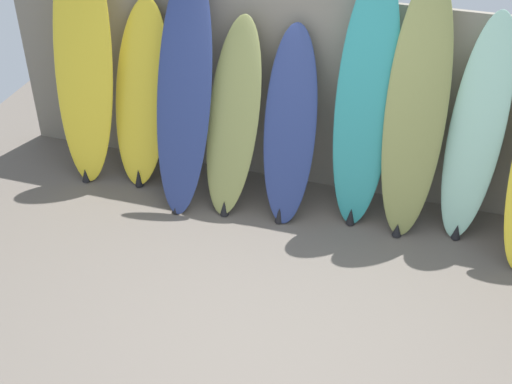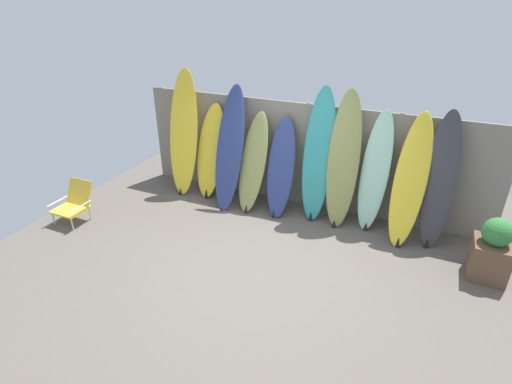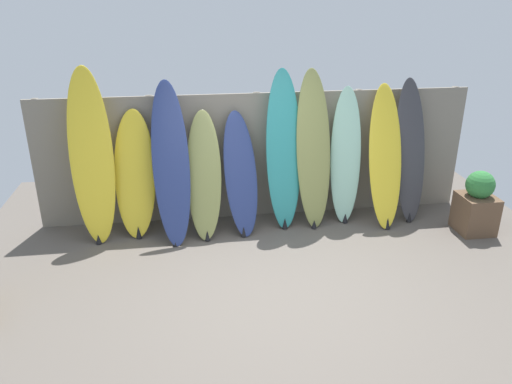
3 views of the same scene
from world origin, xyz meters
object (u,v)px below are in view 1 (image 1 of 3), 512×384
object	(u,v)px
surfboard_yellow_0	(83,62)
surfboard_navy_2	(184,94)
surfboard_navy_4	(290,128)
surfboard_olive_6	(416,114)
surfboard_yellow_1	(142,96)
surfboard_olive_3	(233,119)
surfboard_teal_5	(365,106)
surfboard_seafoam_7	(476,134)

from	to	relation	value
surfboard_yellow_0	surfboard_navy_2	world-z (taller)	surfboard_yellow_0
surfboard_navy_4	surfboard_olive_6	world-z (taller)	surfboard_olive_6
surfboard_yellow_1	surfboard_olive_3	size ratio (longest dim) A/B	1.01
surfboard_yellow_1	surfboard_teal_5	bearing A→B (deg)	-0.79
surfboard_yellow_1	surfboard_seafoam_7	distance (m)	2.88
surfboard_olive_3	surfboard_seafoam_7	bearing A→B (deg)	4.36
surfboard_yellow_0	surfboard_yellow_1	distance (m)	0.59
surfboard_navy_2	surfboard_teal_5	world-z (taller)	surfboard_teal_5
surfboard_yellow_1	surfboard_seafoam_7	xyz separation A→B (m)	(2.88, 0.02, 0.11)
surfboard_yellow_0	surfboard_teal_5	world-z (taller)	surfboard_yellow_0
surfboard_olive_3	surfboard_seafoam_7	xyz separation A→B (m)	(1.97, 0.15, 0.12)
surfboard_navy_2	surfboard_seafoam_7	size ratio (longest dim) A/B	1.08
surfboard_navy_4	surfboard_seafoam_7	world-z (taller)	surfboard_seafoam_7
surfboard_teal_5	surfboard_seafoam_7	xyz separation A→B (m)	(0.89, 0.05, -0.13)
surfboard_yellow_0	surfboard_navy_4	distance (m)	1.93
surfboard_olive_3	surfboard_olive_6	world-z (taller)	surfboard_olive_6
surfboard_navy_2	surfboard_olive_3	bearing A→B (deg)	5.53
surfboard_yellow_0	surfboard_seafoam_7	world-z (taller)	surfboard_yellow_0
surfboard_teal_5	surfboard_olive_6	world-z (taller)	surfboard_teal_5
surfboard_yellow_0	surfboard_navy_4	size ratio (longest dim) A/B	1.39
surfboard_navy_2	surfboard_olive_6	size ratio (longest dim) A/B	0.95
surfboard_yellow_0	surfboard_navy_4	xyz separation A→B (m)	(1.90, -0.04, -0.32)
surfboard_yellow_1	surfboard_navy_4	xyz separation A→B (m)	(1.39, -0.10, -0.03)
surfboard_seafoam_7	surfboard_yellow_0	bearing A→B (deg)	-178.80
surfboard_yellow_1	surfboard_yellow_0	bearing A→B (deg)	-174.10
surfboard_yellow_0	surfboard_yellow_1	size ratio (longest dim) A/B	1.34
surfboard_yellow_0	surfboard_teal_5	size ratio (longest dim) A/B	1.04
surfboard_navy_2	surfboard_olive_6	world-z (taller)	surfboard_olive_6
surfboard_yellow_1	surfboard_olive_6	distance (m)	2.41
surfboard_navy_2	surfboard_teal_5	distance (m)	1.51
surfboard_olive_3	surfboard_seafoam_7	distance (m)	1.98
surfboard_yellow_0	surfboard_olive_6	size ratio (longest dim) A/B	1.04
surfboard_olive_3	surfboard_olive_6	xyz separation A→B (m)	(1.49, 0.08, 0.26)
surfboard_navy_2	surfboard_olive_6	distance (m)	1.92
surfboard_navy_4	surfboard_seafoam_7	size ratio (longest dim) A/B	0.85
surfboard_yellow_1	surfboard_navy_2	world-z (taller)	surfboard_navy_2
surfboard_olive_3	surfboard_olive_6	distance (m)	1.52
surfboard_yellow_0	surfboard_olive_6	distance (m)	2.91
surfboard_yellow_1	surfboard_olive_6	world-z (taller)	surfboard_olive_6
surfboard_yellow_0	surfboard_olive_6	xyz separation A→B (m)	(2.91, 0.00, -0.05)
surfboard_navy_4	surfboard_olive_6	size ratio (longest dim) A/B	0.75
surfboard_olive_3	surfboard_navy_4	bearing A→B (deg)	4.23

